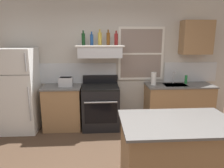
{
  "coord_description": "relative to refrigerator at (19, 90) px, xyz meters",
  "views": [
    {
      "loc": [
        -0.28,
        -2.39,
        1.91
      ],
      "look_at": [
        -0.05,
        1.2,
        1.1
      ],
      "focal_mm": 33.55,
      "sensor_mm": 36.0,
      "label": 1
    }
  ],
  "objects": [
    {
      "name": "bottle_champagne_gold_foil",
      "position": [
        1.65,
        0.13,
        1.03
      ],
      "size": [
        0.08,
        0.08,
        0.32
      ],
      "color": "#B29333",
      "rests_on": "range_hood_shelf"
    },
    {
      "name": "range_hood_shelf",
      "position": [
        1.65,
        0.12,
        0.77
      ],
      "size": [
        0.96,
        0.52,
        0.24
      ],
      "color": "silver"
    },
    {
      "name": "dish_soap_bottle",
      "position": [
        3.53,
        0.16,
        0.15
      ],
      "size": [
        0.06,
        0.06,
        0.18
      ],
      "primitive_type": "cylinder",
      "color": "#268C3F",
      "rests_on": "counter_right_with_sink"
    },
    {
      "name": "bottle_amber_wine",
      "position": [
        1.82,
        0.14,
        1.03
      ],
      "size": [
        0.07,
        0.07,
        0.31
      ],
      "color": "brown",
      "rests_on": "range_hood_shelf"
    },
    {
      "name": "upper_cabinet_right",
      "position": [
        3.7,
        0.2,
        1.05
      ],
      "size": [
        0.64,
        0.32,
        0.7
      ],
      "color": "#9E754C"
    },
    {
      "name": "counter_left_of_stove",
      "position": [
        0.85,
        0.06,
        -0.39
      ],
      "size": [
        0.79,
        0.63,
        0.91
      ],
      "color": "#9E754C",
      "rests_on": "ground_plane"
    },
    {
      "name": "bottle_blue_liqueur",
      "position": [
        1.48,
        0.16,
        1.01
      ],
      "size": [
        0.07,
        0.07,
        0.27
      ],
      "color": "#1E478C",
      "rests_on": "range_hood_shelf"
    },
    {
      "name": "bottle_red_label_wine",
      "position": [
        1.98,
        0.12,
        1.02
      ],
      "size": [
        0.07,
        0.07,
        0.29
      ],
      "color": "maroon",
      "rests_on": "range_hood_shelf"
    },
    {
      "name": "back_wall",
      "position": [
        1.93,
        0.39,
        0.5
      ],
      "size": [
        5.4,
        0.11,
        2.7
      ],
      "color": "beige",
      "rests_on": "ground_plane"
    },
    {
      "name": "counter_right_with_sink",
      "position": [
        3.35,
        0.06,
        -0.39
      ],
      "size": [
        1.43,
        0.63,
        0.91
      ],
      "color": "#9E754C",
      "rests_on": "ground_plane"
    },
    {
      "name": "refrigerator",
      "position": [
        0.0,
        0.0,
        0.0
      ],
      "size": [
        0.7,
        0.72,
        1.7
      ],
      "color": "white",
      "rests_on": "ground_plane"
    },
    {
      "name": "paper_towel_roll",
      "position": [
        2.78,
        0.06,
        0.2
      ],
      "size": [
        0.11,
        0.11,
        0.27
      ],
      "primitive_type": "cylinder",
      "color": "white",
      "rests_on": "counter_right_with_sink"
    },
    {
      "name": "sink_faucet",
      "position": [
        3.25,
        0.16,
        0.24
      ],
      "size": [
        0.03,
        0.17,
        0.28
      ],
      "color": "silver",
      "rests_on": "counter_right_with_sink"
    },
    {
      "name": "kitchen_island",
      "position": [
        2.58,
        -1.9,
        -0.39
      ],
      "size": [
        1.4,
        0.9,
        0.91
      ],
      "color": "#9E754C",
      "rests_on": "ground_plane"
    },
    {
      "name": "bottle_dark_green_wine",
      "position": [
        1.32,
        0.12,
        1.02
      ],
      "size": [
        0.07,
        0.07,
        0.29
      ],
      "color": "#143819",
      "rests_on": "range_hood_shelf"
    },
    {
      "name": "stove_range",
      "position": [
        1.65,
        0.02,
        -0.38
      ],
      "size": [
        0.76,
        0.69,
        1.09
      ],
      "color": "black",
      "rests_on": "ground_plane"
    },
    {
      "name": "toaster",
      "position": [
        0.94,
        0.05,
        0.16
      ],
      "size": [
        0.3,
        0.2,
        0.19
      ],
      "color": "silver",
      "rests_on": "counter_left_of_stove"
    }
  ]
}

